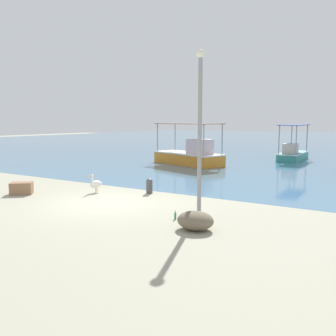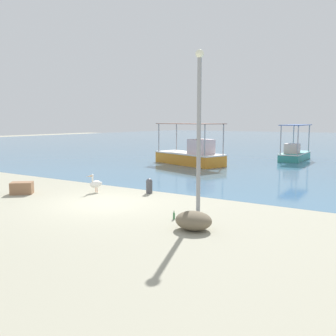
% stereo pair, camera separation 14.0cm
% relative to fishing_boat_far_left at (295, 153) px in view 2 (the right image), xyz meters
% --- Properties ---
extents(ground, '(120.00, 120.00, 0.00)m').
position_rel_fishing_boat_far_left_xyz_m(ground, '(-2.11, -19.37, -0.57)').
color(ground, '#A19E87').
extents(harbor_water, '(110.00, 90.00, 0.00)m').
position_rel_fishing_boat_far_left_xyz_m(harbor_water, '(-2.11, 28.63, -0.57)').
color(harbor_water, teal).
rests_on(harbor_water, ground).
extents(fishing_boat_far_left, '(1.69, 4.65, 2.74)m').
position_rel_fishing_boat_far_left_xyz_m(fishing_boat_far_left, '(0.00, 0.00, 0.00)').
color(fishing_boat_far_left, teal).
rests_on(fishing_boat_far_left, harbor_water).
extents(fishing_boat_near_right, '(5.81, 3.69, 2.86)m').
position_rel_fishing_boat_far_left_xyz_m(fishing_boat_near_right, '(-5.37, -6.79, 0.12)').
color(fishing_boat_near_right, orange).
rests_on(fishing_boat_near_right, harbor_water).
extents(pelican, '(0.38, 0.80, 0.80)m').
position_rel_fishing_boat_far_left_xyz_m(pelican, '(-3.79, -17.96, -0.19)').
color(pelican, '#E0997A').
rests_on(pelican, ground).
extents(lamp_post, '(0.28, 0.28, 5.32)m').
position_rel_fishing_boat_far_left_xyz_m(lamp_post, '(1.50, -18.58, 2.45)').
color(lamp_post, gray).
rests_on(lamp_post, ground).
extents(mooring_bollard, '(0.28, 0.28, 0.63)m').
position_rel_fishing_boat_far_left_xyz_m(mooring_bollard, '(-1.74, -16.89, -0.23)').
color(mooring_bollard, '#47474C').
rests_on(mooring_bollard, ground).
extents(net_pile, '(1.06, 0.90, 0.53)m').
position_rel_fishing_boat_far_left_xyz_m(net_pile, '(2.40, -20.55, -0.31)').
color(net_pile, '#70634D').
rests_on(net_pile, ground).
extents(cargo_crate, '(1.04, 1.01, 0.50)m').
position_rel_fishing_boat_far_left_xyz_m(cargo_crate, '(-6.15, -19.88, -0.32)').
color(cargo_crate, '#926849').
rests_on(cargo_crate, ground).
extents(glass_bottle, '(0.07, 0.07, 0.27)m').
position_rel_fishing_boat_far_left_xyz_m(glass_bottle, '(1.34, -19.88, -0.46)').
color(glass_bottle, '#3F7F4C').
rests_on(glass_bottle, ground).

